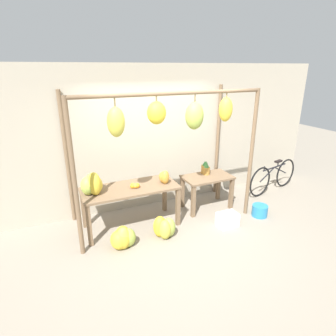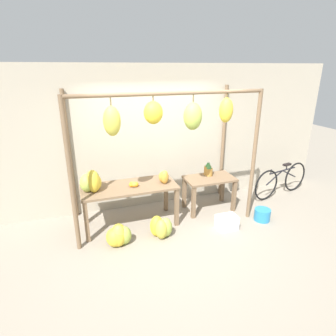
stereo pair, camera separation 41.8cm
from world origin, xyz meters
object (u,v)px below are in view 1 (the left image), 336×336
Objects in this scene: fruit_crate_white at (227,220)px; papaya_pile at (164,177)px; banana_pile_ground_left at (123,238)px; blue_bucket at (260,211)px; banana_pile_ground_right at (164,228)px; banana_pile_on_table at (93,184)px; parked_bicycle at (273,176)px; orange_pile at (134,186)px; pineapple_cluster at (206,168)px.

papaya_pile is at bearing 146.26° from fruit_crate_white.
banana_pile_ground_left reaches higher than blue_bucket.
fruit_crate_white is 1.43× the size of papaya_pile.
banana_pile_ground_right is 1.20m from fruit_crate_white.
banana_pile_on_table is 1.24m from papaya_pile.
banana_pile_ground_left is at bearing -169.17° from parked_bicycle.
blue_bucket is at bearing -2.55° from banana_pile_ground_right.
banana_pile_on_table is 0.70m from orange_pile.
banana_pile_on_table is 1.39m from banana_pile_ground_right.
orange_pile is (0.68, -0.05, -0.13)m from banana_pile_on_table.
banana_pile_ground_left is 3.83m from parked_bicycle.
papaya_pile is (0.56, -0.00, 0.07)m from orange_pile.
orange_pile is 3.41m from parked_bicycle.
parked_bicycle reaches higher than blue_bucket.
banana_pile_ground_right is 1.98m from blue_bucket.
blue_bucket is (3.00, -0.65, -0.82)m from banana_pile_on_table.
fruit_crate_white is (1.52, -0.65, -0.68)m from orange_pile.
pineapple_cluster is 1.33m from blue_bucket.
banana_pile_on_table is at bearing 167.68° from blue_bucket.
pineapple_cluster is at bearing 130.10° from blue_bucket.
pineapple_cluster is at bearing 9.40° from orange_pile.
pineapple_cluster is (2.27, 0.21, -0.13)m from banana_pile_on_table.
papaya_pile is at bearing -0.35° from orange_pile.
fruit_crate_white is 2.05m from parked_bicycle.
papaya_pile reaches higher than banana_pile_ground_left.
orange_pile reaches higher than fruit_crate_white.
parked_bicycle reaches higher than fruit_crate_white.
pineapple_cluster reaches higher than banana_pile_ground_left.
banana_pile_on_table is at bearing -177.84° from parked_bicycle.
fruit_crate_white is at bearing -4.02° from banana_pile_ground_left.
banana_pile_ground_left is (-0.38, -0.52, -0.64)m from orange_pile.
parked_bicycle reaches higher than banana_pile_ground_right.
banana_pile_on_table reaches higher than parked_bicycle.
banana_pile_on_table reaches higher than orange_pile.
banana_pile_ground_right is at bearing -0.10° from banana_pile_ground_left.
banana_pile_ground_left is at bearing 179.90° from banana_pile_ground_right.
blue_bucket is at bearing -18.92° from papaya_pile.
papaya_pile is at bearing 161.08° from blue_bucket.
blue_bucket is at bearing -1.89° from banana_pile_ground_left.
parked_bicycle is at bearing 37.15° from blue_bucket.
papaya_pile is at bearing -2.46° from banana_pile_on_table.
blue_bucket is (0.79, 0.04, -0.01)m from fruit_crate_white.
banana_pile_on_table reaches higher than pineapple_cluster.
papaya_pile reaches higher than pineapple_cluster.
banana_pile_on_table is 2.28m from pineapple_cluster.
orange_pile reaches higher than banana_pile_ground_right.
banana_pile_ground_left is 2.69m from blue_bucket.
pineapple_cluster is 1.11× the size of papaya_pile.
papaya_pile is (-2.82, -0.21, 0.52)m from parked_bicycle.
banana_pile_ground_left reaches higher than fruit_crate_white.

